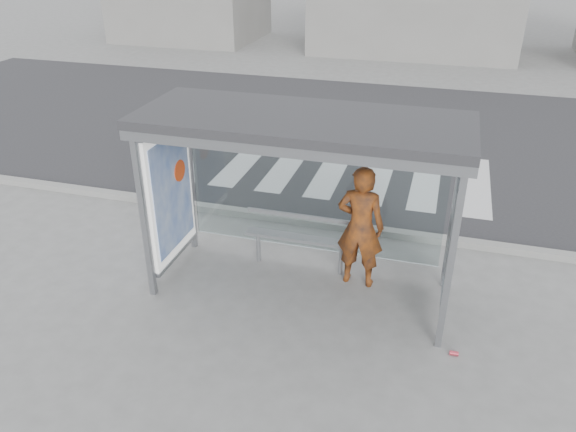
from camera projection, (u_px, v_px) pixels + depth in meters
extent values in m
plane|color=slate|center=(300.00, 289.00, 8.21)|extent=(80.00, 80.00, 0.00)
cube|color=#2B2B2E|center=(372.00, 134.00, 14.16)|extent=(30.00, 10.00, 0.01)
cube|color=gray|center=(329.00, 224.00, 9.84)|extent=(30.00, 0.18, 0.12)
cube|color=silver|center=(245.00, 160.00, 12.65)|extent=(0.55, 3.00, 0.00)
cube|color=silver|center=(288.00, 165.00, 12.41)|extent=(0.55, 3.00, 0.00)
cube|color=silver|center=(332.00, 170.00, 12.16)|extent=(0.55, 3.00, 0.00)
cube|color=silver|center=(378.00, 175.00, 11.91)|extent=(0.55, 3.00, 0.00)
cube|color=silver|center=(426.00, 180.00, 11.66)|extent=(0.55, 3.00, 0.00)
cube|color=silver|center=(476.00, 186.00, 11.42)|extent=(0.55, 3.00, 0.00)
cube|color=gray|center=(144.00, 217.00, 7.53)|extent=(0.08, 0.08, 2.50)
cube|color=gray|center=(451.00, 262.00, 6.54)|extent=(0.08, 0.08, 2.50)
cube|color=gray|center=(189.00, 177.00, 8.72)|extent=(0.08, 0.08, 2.50)
cube|color=gray|center=(454.00, 210.00, 7.73)|extent=(0.08, 0.08, 2.50)
cube|color=#2D2D30|center=(302.00, 121.00, 7.02)|extent=(4.25, 1.65, 0.12)
cube|color=gray|center=(285.00, 150.00, 6.43)|extent=(4.25, 0.06, 0.18)
cube|color=white|center=(314.00, 189.00, 8.20)|extent=(3.80, 0.02, 2.00)
cube|color=white|center=(168.00, 192.00, 8.10)|extent=(0.15, 1.25, 2.00)
cube|color=#3058AF|center=(173.00, 193.00, 8.08)|extent=(0.01, 1.10, 1.70)
cylinder|color=#DE4113|center=(180.00, 171.00, 8.17)|extent=(0.02, 0.32, 0.32)
cube|color=white|center=(453.00, 230.00, 7.11)|extent=(0.03, 1.25, 2.00)
cube|color=beige|center=(452.00, 221.00, 7.11)|extent=(0.03, 0.86, 1.16)
imported|color=orange|center=(360.00, 227.00, 7.95)|extent=(0.70, 0.48, 1.86)
cube|color=gray|center=(299.00, 238.00, 8.50)|extent=(1.69, 0.21, 0.05)
cylinder|color=gray|center=(258.00, 247.00, 8.79)|extent=(0.07, 0.07, 0.49)
cylinder|color=gray|center=(341.00, 260.00, 8.46)|extent=(0.07, 0.07, 0.49)
cube|color=gray|center=(301.00, 216.00, 8.42)|extent=(1.69, 0.04, 0.06)
cylinder|color=#E04153|center=(454.00, 353.00, 6.94)|extent=(0.11, 0.06, 0.06)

